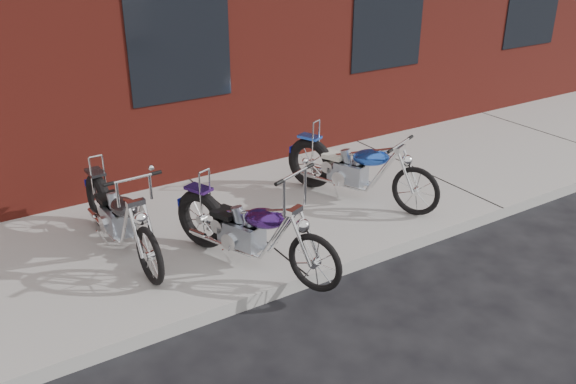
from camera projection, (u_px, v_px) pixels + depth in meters
ground at (308, 288)px, 6.35m from camera, size 120.00×120.00×0.00m
sidewalk at (240, 226)px, 7.48m from camera, size 22.00×3.00×0.15m
chopper_purple at (250, 233)px, 6.33m from camera, size 0.91×2.04×1.21m
chopper_blue at (357, 171)px, 7.85m from camera, size 0.97×2.05×0.95m
chopper_third at (120, 219)px, 6.63m from camera, size 0.52×2.13×1.08m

